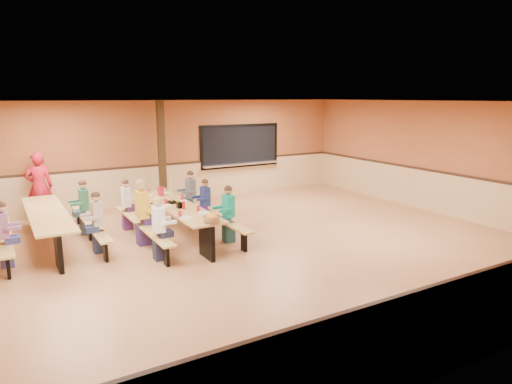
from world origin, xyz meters
TOP-DOWN VIEW (x-y plane):
  - ground at (0.00, 0.00)m, footprint 12.00×12.00m
  - room_envelope at (0.00, 0.00)m, footprint 12.04×10.04m
  - kitchen_pass_through at (2.60, 4.96)m, footprint 2.78×0.28m
  - structural_post at (-0.20, 4.40)m, footprint 0.18×0.18m
  - cafeteria_table_main at (-0.87, 1.44)m, footprint 1.91×3.70m
  - cafeteria_table_second at (-3.45, 2.25)m, footprint 1.91×3.70m
  - seated_child_white_left at (-1.70, 0.27)m, footprint 0.38×0.31m
  - seated_adult_yellow at (-1.70, 1.35)m, footprint 0.46×0.37m
  - seated_child_grey_left at (-1.70, 2.66)m, footprint 0.36×0.29m
  - seated_child_teal_right at (-0.05, 0.58)m, footprint 0.38×0.31m
  - seated_child_navy_right at (-0.05, 1.80)m, footprint 0.36×0.29m
  - seated_child_char_right at (-0.05, 2.70)m, footprint 0.39×0.32m
  - seated_child_purple_sec at (-4.28, 1.33)m, footprint 0.38×0.31m
  - seated_child_green_sec at (-2.63, 2.75)m, footprint 0.39×0.32m
  - seated_child_tan_sec at (-2.63, 1.32)m, footprint 0.38×0.31m
  - standing_woman at (-3.37, 4.55)m, footprint 0.66×0.46m
  - punch_pitcher at (-0.88, 2.58)m, footprint 0.16×0.16m
  - chip_bowl at (-0.80, -0.21)m, footprint 0.32×0.32m
  - napkin_dispenser at (-0.93, 1.19)m, footprint 0.10×0.14m
  - condiment_mustard at (-0.94, 1.26)m, footprint 0.06×0.06m
  - condiment_ketchup at (-0.88, 1.06)m, footprint 0.06×0.06m
  - table_paddle at (-0.92, 1.69)m, footprint 0.16×0.16m
  - place_settings at (-0.87, 1.44)m, footprint 0.65×3.30m

SIDE VIEW (x-z plane):
  - ground at x=0.00m, z-range 0.00..0.00m
  - cafeteria_table_main at x=-0.87m, z-range 0.16..0.90m
  - cafeteria_table_second at x=-3.45m, z-range 0.16..0.90m
  - seated_child_navy_right at x=-0.05m, z-range 0.00..1.18m
  - seated_child_grey_left at x=-1.70m, z-range 0.00..1.19m
  - seated_child_purple_sec at x=-4.28m, z-range 0.00..1.23m
  - seated_child_teal_right at x=-0.05m, z-range 0.00..1.23m
  - seated_child_tan_sec at x=-2.63m, z-range 0.00..1.24m
  - seated_child_white_left at x=-1.70m, z-range 0.00..1.24m
  - seated_child_green_sec at x=-2.63m, z-range 0.00..1.25m
  - seated_child_char_right at x=-0.05m, z-range 0.00..1.25m
  - room_envelope at x=0.00m, z-range -0.82..2.20m
  - seated_adult_yellow at x=-1.70m, z-range 0.00..1.39m
  - place_settings at x=-0.87m, z-range 0.74..0.85m
  - napkin_dispenser at x=-0.93m, z-range 0.74..0.87m
  - chip_bowl at x=-0.80m, z-range 0.74..0.89m
  - condiment_mustard at x=-0.94m, z-range 0.74..0.91m
  - condiment_ketchup at x=-0.88m, z-range 0.74..0.91m
  - punch_pitcher at x=-0.88m, z-range 0.74..0.96m
  - table_paddle at x=-0.92m, z-range 0.60..1.16m
  - standing_woman at x=-3.37m, z-range 0.00..1.76m
  - kitchen_pass_through at x=2.60m, z-range 0.80..2.18m
  - structural_post at x=-0.20m, z-range 0.00..3.00m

